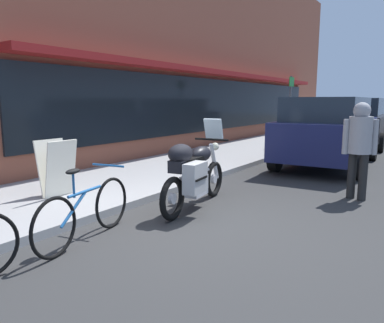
{
  "coord_description": "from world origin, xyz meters",
  "views": [
    {
      "loc": [
        -4.07,
        -2.85,
        1.7
      ],
      "look_at": [
        0.96,
        0.52,
        0.7
      ],
      "focal_mm": 34.57,
      "sensor_mm": 36.0,
      "label": 1
    }
  ],
  "objects_px": {
    "parking_sign_pole": "(290,105)",
    "parked_car_down_block": "(356,121)",
    "parked_bicycle": "(86,211)",
    "parked_minivan": "(329,130)",
    "pedestrian_walking": "(360,140)",
    "sandwich_board_sign": "(57,168)",
    "touring_motorcycle": "(194,172)"
  },
  "relations": [
    {
      "from": "parking_sign_pole",
      "to": "parked_car_down_block",
      "type": "relative_size",
      "value": 0.52
    },
    {
      "from": "parked_bicycle",
      "to": "parked_minivan",
      "type": "xyz_separation_m",
      "value": [
        7.11,
        -1.09,
        0.57
      ]
    },
    {
      "from": "parked_bicycle",
      "to": "pedestrian_walking",
      "type": "xyz_separation_m",
      "value": [
        3.94,
        -2.36,
        0.67
      ]
    },
    {
      "from": "parked_minivan",
      "to": "sandwich_board_sign",
      "type": "relative_size",
      "value": 5.01
    },
    {
      "from": "pedestrian_walking",
      "to": "sandwich_board_sign",
      "type": "xyz_separation_m",
      "value": [
        -3.03,
        4.13,
        -0.45
      ]
    },
    {
      "from": "touring_motorcycle",
      "to": "parking_sign_pole",
      "type": "bearing_deg",
      "value": 9.08
    },
    {
      "from": "touring_motorcycle",
      "to": "parked_bicycle",
      "type": "height_order",
      "value": "touring_motorcycle"
    },
    {
      "from": "parked_minivan",
      "to": "sandwich_board_sign",
      "type": "height_order",
      "value": "parked_minivan"
    },
    {
      "from": "pedestrian_walking",
      "to": "sandwich_board_sign",
      "type": "height_order",
      "value": "pedestrian_walking"
    },
    {
      "from": "parked_bicycle",
      "to": "parked_car_down_block",
      "type": "distance_m",
      "value": 12.18
    },
    {
      "from": "touring_motorcycle",
      "to": "parking_sign_pole",
      "type": "height_order",
      "value": "parking_sign_pole"
    },
    {
      "from": "pedestrian_walking",
      "to": "parked_bicycle",
      "type": "bearing_deg",
      "value": 149.01
    },
    {
      "from": "touring_motorcycle",
      "to": "sandwich_board_sign",
      "type": "height_order",
      "value": "touring_motorcycle"
    },
    {
      "from": "parked_minivan",
      "to": "pedestrian_walking",
      "type": "relative_size",
      "value": 2.81
    },
    {
      "from": "pedestrian_walking",
      "to": "parked_minivan",
      "type": "bearing_deg",
      "value": 21.88
    },
    {
      "from": "parked_bicycle",
      "to": "pedestrian_walking",
      "type": "bearing_deg",
      "value": -30.99
    },
    {
      "from": "parked_minivan",
      "to": "parking_sign_pole",
      "type": "distance_m",
      "value": 3.54
    },
    {
      "from": "parked_bicycle",
      "to": "pedestrian_walking",
      "type": "distance_m",
      "value": 4.64
    },
    {
      "from": "touring_motorcycle",
      "to": "parked_car_down_block",
      "type": "height_order",
      "value": "parked_car_down_block"
    },
    {
      "from": "touring_motorcycle",
      "to": "parked_minivan",
      "type": "xyz_separation_m",
      "value": [
        5.26,
        -0.74,
        0.34
      ]
    },
    {
      "from": "touring_motorcycle",
      "to": "parked_car_down_block",
      "type": "relative_size",
      "value": 0.45
    },
    {
      "from": "parked_bicycle",
      "to": "parked_minivan",
      "type": "relative_size",
      "value": 0.37
    },
    {
      "from": "parked_minivan",
      "to": "sandwich_board_sign",
      "type": "distance_m",
      "value": 6.84
    },
    {
      "from": "pedestrian_walking",
      "to": "sandwich_board_sign",
      "type": "bearing_deg",
      "value": 126.3
    },
    {
      "from": "parked_bicycle",
      "to": "sandwich_board_sign",
      "type": "distance_m",
      "value": 1.99
    },
    {
      "from": "touring_motorcycle",
      "to": "sandwich_board_sign",
      "type": "distance_m",
      "value": 2.31
    },
    {
      "from": "sandwich_board_sign",
      "to": "parking_sign_pole",
      "type": "bearing_deg",
      "value": -5.16
    },
    {
      "from": "touring_motorcycle",
      "to": "parked_minivan",
      "type": "relative_size",
      "value": 0.45
    },
    {
      "from": "touring_motorcycle",
      "to": "parked_minivan",
      "type": "distance_m",
      "value": 5.33
    },
    {
      "from": "touring_motorcycle",
      "to": "parking_sign_pole",
      "type": "distance_m",
      "value": 8.25
    },
    {
      "from": "touring_motorcycle",
      "to": "parking_sign_pole",
      "type": "relative_size",
      "value": 0.88
    },
    {
      "from": "parked_bicycle",
      "to": "touring_motorcycle",
      "type": "bearing_deg",
      "value": -10.69
    }
  ]
}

